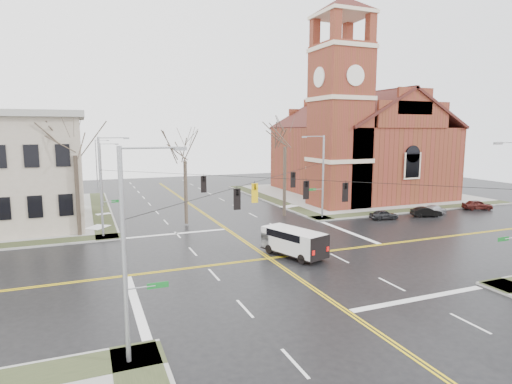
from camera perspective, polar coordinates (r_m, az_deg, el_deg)
name	(u,v)px	position (r m, az deg, el deg)	size (l,w,h in m)	color
ground	(269,258)	(33.15, 1.78, -8.83)	(120.00, 120.00, 0.00)	black
sidewalks	(269,257)	(33.13, 1.78, -8.70)	(80.00, 80.00, 0.17)	gray
road_markings	(269,258)	(33.15, 1.78, -8.82)	(100.00, 100.00, 0.01)	gold
church	(355,139)	(65.60, 13.03, 6.94)	(24.28, 27.48, 27.50)	brown
signal_pole_ne	(322,174)	(47.37, 8.75, 2.38)	(2.75, 0.22, 9.00)	gray
signal_pole_nw	(103,184)	(40.78, -19.77, 1.04)	(2.75, 0.22, 9.00)	gray
signal_pole_sw	(128,250)	(18.18, -16.64, -7.42)	(2.75, 0.22, 9.00)	gray
span_wires	(270,178)	(31.88, 1.83, 1.88)	(23.02, 23.02, 0.03)	black
traffic_signals	(273,189)	(31.37, 2.32, 0.39)	(8.21, 8.26, 1.30)	black
streetlight_north_a	(103,172)	(57.26, -19.78, 2.51)	(2.30, 0.20, 8.00)	gray
streetlight_north_b	(97,161)	(77.18, -20.41, 3.86)	(2.30, 0.20, 8.00)	gray
cargo_van	(292,240)	(33.65, 4.77, -6.42)	(3.76, 5.82, 2.07)	white
parked_car_a	(384,215)	(48.98, 16.68, -2.91)	(1.26, 3.12, 1.06)	black
parked_car_b	(426,212)	(52.09, 21.73, -2.48)	(1.16, 3.33, 1.10)	black
parked_car_c	(434,210)	(53.70, 22.64, -2.21)	(1.57, 3.86, 1.12)	#A6A5A8
parked_car_d	(477,205)	(59.28, 27.43, -1.53)	(1.42, 3.52, 1.20)	#471714
tree_nw_far	(75,150)	(41.75, -23.01, 5.16)	(4.00, 4.00, 10.98)	#3B3025
tree_nw_near	(185,157)	(43.93, -9.46, 4.64)	(4.00, 4.00, 9.70)	#3B3025
tree_ne	(285,142)	(47.54, 3.88, 6.66)	(4.00, 4.00, 11.63)	#3B3025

